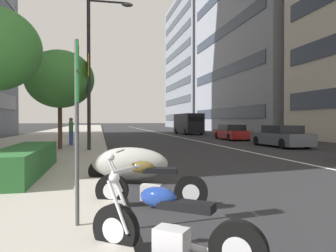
# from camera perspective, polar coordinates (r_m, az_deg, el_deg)

# --- Properties ---
(sidewalk_right_plaza) EXTENTS (160.00, 8.60, 0.15)m
(sidewalk_right_plaza) POSITION_cam_1_polar(r_m,az_deg,el_deg) (33.87, -18.47, -1.77)
(sidewalk_right_plaza) COLOR #A39E93
(sidewalk_right_plaza) RESTS_ON ground
(lane_centre_stripe) EXTENTS (110.00, 0.16, 0.01)m
(lane_centre_stripe) POSITION_cam_1_polar(r_m,az_deg,el_deg) (39.42, -0.47, -1.44)
(lane_centre_stripe) COLOR silver
(lane_centre_stripe) RESTS_ON ground
(motorcycle_mid_row) EXTENTS (1.40, 1.79, 1.09)m
(motorcycle_mid_row) POSITION_cam_1_polar(r_m,az_deg,el_deg) (3.93, 0.32, -17.62)
(motorcycle_mid_row) COLOR black
(motorcycle_mid_row) RESTS_ON ground
(motorcycle_by_sign_pole) EXTENTS (0.87, 2.09, 1.10)m
(motorcycle_by_sign_pole) POSITION_cam_1_polar(r_m,az_deg,el_deg) (6.33, -3.20, -10.42)
(motorcycle_by_sign_pole) COLOR black
(motorcycle_by_sign_pole) RESTS_ON ground
(motorcycle_nearest_camera) EXTENTS (1.38, 2.19, 0.95)m
(motorcycle_nearest_camera) POSITION_cam_1_polar(r_m,az_deg,el_deg) (8.80, -6.88, -6.54)
(motorcycle_nearest_camera) COLOR #9E9E99
(motorcycle_nearest_camera) RESTS_ON ground
(car_far_down_avenue) EXTENTS (4.60, 2.01, 1.36)m
(car_far_down_avenue) POSITION_cam_1_polar(r_m,az_deg,el_deg) (21.87, 19.12, -1.78)
(car_far_down_avenue) COLOR #4C515B
(car_far_down_avenue) RESTS_ON ground
(car_approaching_light) EXTENTS (4.74, 1.99, 1.30)m
(car_approaching_light) POSITION_cam_1_polar(r_m,az_deg,el_deg) (28.92, 11.09, -1.13)
(car_approaching_light) COLOR maroon
(car_approaching_light) RESTS_ON ground
(delivery_van_ahead) EXTENTS (6.12, 2.27, 2.48)m
(delivery_van_ahead) POSITION_cam_1_polar(r_m,az_deg,el_deg) (39.67, 3.54, 0.49)
(delivery_van_ahead) COLOR black
(delivery_van_ahead) RESTS_ON ground
(parking_sign_by_curb) EXTENTS (0.32, 0.06, 2.68)m
(parking_sign_by_curb) POSITION_cam_1_polar(r_m,az_deg,el_deg) (4.87, -15.56, 2.81)
(parking_sign_by_curb) COLOR #47494C
(parking_sign_by_curb) RESTS_ON sidewalk_right_plaza
(street_lamp_with_banners) EXTENTS (1.26, 2.37, 7.75)m
(street_lamp_with_banners) POSITION_cam_1_polar(r_m,az_deg,el_deg) (17.52, -12.52, 11.30)
(street_lamp_with_banners) COLOR #232326
(street_lamp_with_banners) RESTS_ON sidewalk_right_plaza
(clipped_hedge_bed) EXTENTS (5.22, 1.10, 0.75)m
(clipped_hedge_bed) POSITION_cam_1_polar(r_m,az_deg,el_deg) (10.15, -23.77, -5.55)
(clipped_hedge_bed) COLOR #28602D
(clipped_hedge_bed) RESTS_ON sidewalk_right_plaza
(street_tree_near_plaza_corner) EXTENTS (3.59, 3.59, 5.24)m
(street_tree_near_plaza_corner) POSITION_cam_1_polar(r_m,az_deg,el_deg) (18.41, -18.36, 7.75)
(street_tree_near_plaza_corner) COLOR #473323
(street_tree_near_plaza_corner) RESTS_ON sidewalk_right_plaza
(pedestrian_on_plaza) EXTENTS (0.42, 0.30, 1.70)m
(pedestrian_on_plaza) POSITION_cam_1_polar(r_m,az_deg,el_deg) (20.97, -16.55, -0.86)
(pedestrian_on_plaza) COLOR #33478C
(pedestrian_on_plaza) RESTS_ON sidewalk_right_plaza
(office_tower_far_left_down_avenue) EXTENTS (27.35, 17.94, 33.58)m
(office_tower_far_left_down_avenue) POSITION_cam_1_polar(r_m,az_deg,el_deg) (53.18, 18.99, 17.44)
(office_tower_far_left_down_avenue) COLOR gray
(office_tower_far_left_down_avenue) RESTS_ON ground
(office_tower_near_left) EXTENTS (26.16, 20.61, 29.75)m
(office_tower_near_left) POSITION_cam_1_polar(r_m,az_deg,el_deg) (78.41, 8.94, 10.66)
(office_tower_near_left) COLOR slate
(office_tower_near_left) RESTS_ON ground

